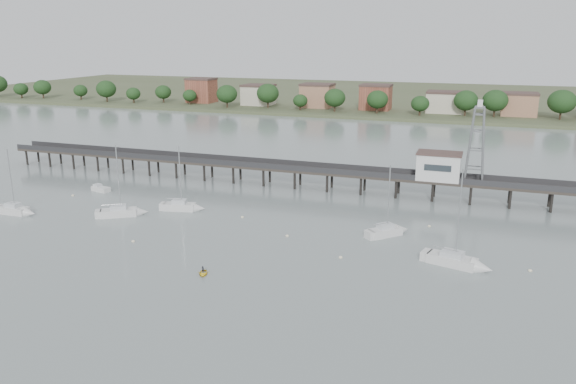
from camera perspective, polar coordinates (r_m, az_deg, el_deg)
name	(u,v)px	position (r m, az deg, el deg)	size (l,w,h in m)	color
ground_plane	(159,322)	(65.75, -12.94, -12.73)	(500.00, 500.00, 0.00)	gray
pier	(313,171)	(116.28, 2.61, 2.19)	(150.00, 5.00, 5.50)	#2D2823
pier_building	(439,166)	(111.36, 15.06, 2.58)	(8.40, 5.40, 5.30)	silver
lattice_tower	(476,145)	(110.26, 18.59, 4.53)	(3.20, 3.20, 15.50)	slate
sailboat_a	(18,211)	(110.85, -25.70, -1.74)	(7.50, 2.25, 12.44)	silver
sailboat_b	(186,207)	(103.84, -10.36, -1.51)	(7.80, 3.80, 12.47)	silver
sailboat_d	(462,263)	(81.28, 17.31, -6.90)	(9.26, 4.81, 14.62)	silver
sailboat_c	(391,231)	(91.25, 10.38, -3.93)	(6.58, 6.70, 12.11)	silver
sailboat_f	(126,212)	(103.24, -16.11, -1.99)	(8.21, 6.38, 13.54)	silver
white_tender	(100,189)	(121.00, -18.52, 0.30)	(4.36, 2.60, 1.59)	silver
yellow_dinghy	(203,274)	(76.57, -8.62, -8.27)	(1.64, 0.47, 2.29)	yellow
dinghy_occupant	(203,274)	(76.57, -8.62, -8.27)	(0.35, 0.96, 0.23)	black
mooring_buoys	(278,232)	(91.03, -0.99, -4.09)	(84.18, 22.85, 0.39)	#F8ECC1
far_shore	(417,97)	(291.33, 12.95, 9.36)	(500.00, 170.00, 10.40)	#475133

